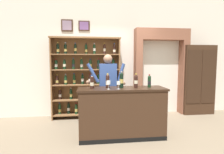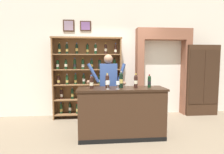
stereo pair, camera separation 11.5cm
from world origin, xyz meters
TOP-DOWN VIEW (x-y plane):
  - ground_plane at (0.00, 0.00)m, footprint 14.00×14.00m
  - back_wall at (-0.00, 1.69)m, footprint 12.00×0.19m
  - wine_shelf at (-0.65, 1.38)m, footprint 1.81×0.32m
  - archway_doorway at (1.45, 1.56)m, footprint 1.53×0.45m
  - side_cabinet at (2.52, 1.41)m, footprint 0.90×0.41m
  - tasting_counter at (0.07, -0.00)m, footprint 1.72×0.55m
  - shopkeeper at (-0.15, 0.61)m, footprint 0.90×0.22m
  - tasting_bottle_bianco at (-0.52, -0.01)m, footprint 0.07×0.07m
  - tasting_bottle_rosso at (-0.21, 0.04)m, footprint 0.07×0.07m
  - tasting_bottle_vin_santo at (0.06, 0.03)m, footprint 0.08×0.08m
  - tasting_bottle_grappa at (0.35, -0.00)m, footprint 0.07×0.07m
  - tasting_bottle_chianti at (0.63, 0.02)m, footprint 0.07×0.07m
  - wine_glass_left at (-0.02, -0.13)m, footprint 0.07×0.07m
  - wine_glass_spare at (-0.21, -0.12)m, footprint 0.08×0.08m

SIDE VIEW (x-z plane):
  - ground_plane at x=0.00m, z-range -0.02..0.00m
  - tasting_counter at x=0.07m, z-range 0.00..0.99m
  - side_cabinet at x=2.52m, z-range 0.00..1.96m
  - shopkeeper at x=-0.15m, z-range 0.20..1.86m
  - wine_glass_left at x=-0.02m, z-range 1.03..1.18m
  - wine_shelf at x=-0.65m, z-range 0.05..2.18m
  - wine_glass_spare at x=-0.21m, z-range 1.03..1.19m
  - tasting_bottle_chianti at x=0.63m, z-range 0.99..1.25m
  - tasting_bottle_bianco at x=-0.52m, z-range 0.99..1.26m
  - tasting_bottle_grappa at x=0.35m, z-range 0.99..1.27m
  - tasting_bottle_rosso at x=-0.21m, z-range 0.99..1.27m
  - tasting_bottle_vin_santo at x=0.06m, z-range 0.99..1.32m
  - archway_doorway at x=1.45m, z-range 0.16..2.57m
  - back_wall at x=0.00m, z-range 0.00..3.56m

